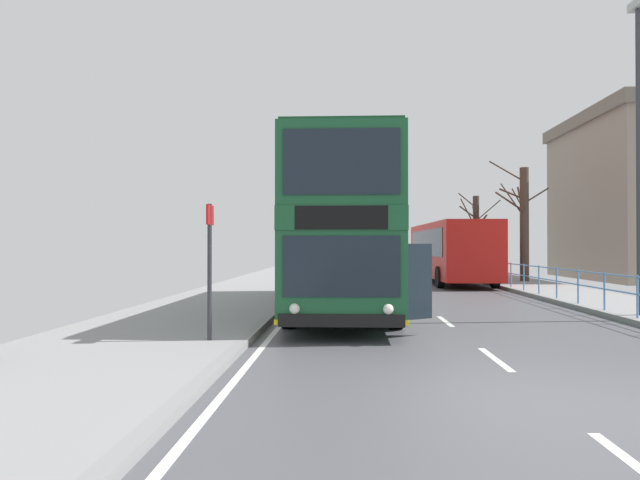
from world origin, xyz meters
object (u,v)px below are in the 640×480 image
at_px(bare_tree_far_00, 476,233).
at_px(double_decker_bus_main, 343,231).
at_px(bus_stop_sign_near, 210,256).
at_px(street_lamp_far_side, 639,133).
at_px(background_bus_far_lane, 450,250).
at_px(bare_tree_far_01, 524,222).

bearing_deg(bare_tree_far_00, double_decker_bus_main, -111.81).
relative_size(bus_stop_sign_near, street_lamp_far_side, 0.32).
relative_size(double_decker_bus_main, background_bus_far_lane, 1.05).
bearing_deg(double_decker_bus_main, bare_tree_far_01, 54.91).
xyz_separation_m(bus_stop_sign_near, bare_tree_far_01, (11.17, 18.60, 1.35)).
height_order(background_bus_far_lane, street_lamp_far_side, street_lamp_far_side).
xyz_separation_m(background_bus_far_lane, bus_stop_sign_near, (-7.70, -19.09, 0.04)).
bearing_deg(bare_tree_far_01, double_decker_bus_main, -125.09).
xyz_separation_m(background_bus_far_lane, street_lamp_far_side, (2.02, -14.81, 3.02)).
bearing_deg(background_bus_far_lane, bus_stop_sign_near, -111.95).
bearing_deg(background_bus_far_lane, bare_tree_far_01, -8.10).
distance_m(double_decker_bus_main, background_bus_far_lane, 14.04).
distance_m(background_bus_far_lane, bare_tree_far_00, 8.22).
height_order(double_decker_bus_main, street_lamp_far_side, street_lamp_far_side).
bearing_deg(bare_tree_far_01, bare_tree_far_00, 93.80).
bearing_deg(street_lamp_far_side, bare_tree_far_00, 87.67).
xyz_separation_m(background_bus_far_lane, bare_tree_far_01, (3.47, -0.49, 1.39)).
bearing_deg(bare_tree_far_01, background_bus_far_lane, 171.90).
height_order(double_decker_bus_main, background_bus_far_lane, double_decker_bus_main).
relative_size(double_decker_bus_main, bare_tree_far_01, 1.91).
bearing_deg(street_lamp_far_side, bare_tree_far_01, 84.21).
bearing_deg(bare_tree_far_01, street_lamp_far_side, -95.79).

